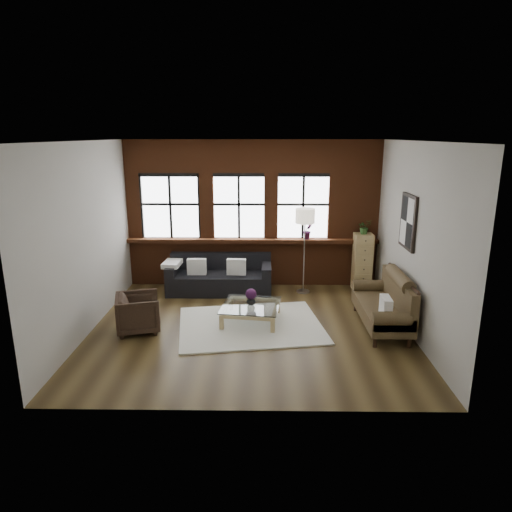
{
  "coord_description": "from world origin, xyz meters",
  "views": [
    {
      "loc": [
        0.22,
        -7.44,
        3.3
      ],
      "look_at": [
        0.1,
        0.6,
        1.15
      ],
      "focal_mm": 32.0,
      "sensor_mm": 36.0,
      "label": 1
    }
  ],
  "objects_px": {
    "floor_lamp": "(304,248)",
    "dark_sofa": "(220,274)",
    "vintage_settee": "(382,301)",
    "armchair": "(138,313)",
    "vase": "(251,300)",
    "drawer_chest": "(362,262)",
    "coffee_table": "(251,313)"
  },
  "relations": [
    {
      "from": "floor_lamp",
      "to": "coffee_table",
      "type": "bearing_deg",
      "value": -123.71
    },
    {
      "from": "armchair",
      "to": "coffee_table",
      "type": "relative_size",
      "value": 0.71
    },
    {
      "from": "vintage_settee",
      "to": "floor_lamp",
      "type": "distance_m",
      "value": 2.25
    },
    {
      "from": "drawer_chest",
      "to": "floor_lamp",
      "type": "relative_size",
      "value": 0.63
    },
    {
      "from": "armchair",
      "to": "vase",
      "type": "xyz_separation_m",
      "value": [
        1.93,
        0.42,
        0.08
      ]
    },
    {
      "from": "dark_sofa",
      "to": "coffee_table",
      "type": "distance_m",
      "value": 1.8
    },
    {
      "from": "coffee_table",
      "to": "vintage_settee",
      "type": "bearing_deg",
      "value": -5.29
    },
    {
      "from": "vintage_settee",
      "to": "armchair",
      "type": "height_order",
      "value": "vintage_settee"
    },
    {
      "from": "floor_lamp",
      "to": "dark_sofa",
      "type": "bearing_deg",
      "value": 179.71
    },
    {
      "from": "armchair",
      "to": "vintage_settee",
      "type": "bearing_deg",
      "value": -102.91
    },
    {
      "from": "dark_sofa",
      "to": "floor_lamp",
      "type": "height_order",
      "value": "floor_lamp"
    },
    {
      "from": "dark_sofa",
      "to": "floor_lamp",
      "type": "xyz_separation_m",
      "value": [
        1.8,
        -0.01,
        0.59
      ]
    },
    {
      "from": "armchair",
      "to": "drawer_chest",
      "type": "height_order",
      "value": "drawer_chest"
    },
    {
      "from": "vase",
      "to": "floor_lamp",
      "type": "relative_size",
      "value": 0.08
    },
    {
      "from": "dark_sofa",
      "to": "floor_lamp",
      "type": "distance_m",
      "value": 1.89
    },
    {
      "from": "vintage_settee",
      "to": "floor_lamp",
      "type": "bearing_deg",
      "value": 123.14
    },
    {
      "from": "dark_sofa",
      "to": "drawer_chest",
      "type": "distance_m",
      "value": 3.1
    },
    {
      "from": "vintage_settee",
      "to": "drawer_chest",
      "type": "height_order",
      "value": "drawer_chest"
    },
    {
      "from": "armchair",
      "to": "drawer_chest",
      "type": "bearing_deg",
      "value": -78.08
    },
    {
      "from": "drawer_chest",
      "to": "floor_lamp",
      "type": "bearing_deg",
      "value": -170.85
    },
    {
      "from": "vase",
      "to": "drawer_chest",
      "type": "xyz_separation_m",
      "value": [
        2.37,
        1.83,
        0.21
      ]
    },
    {
      "from": "floor_lamp",
      "to": "vintage_settee",
      "type": "bearing_deg",
      "value": -56.86
    },
    {
      "from": "dark_sofa",
      "to": "vase",
      "type": "xyz_separation_m",
      "value": [
        0.72,
        -1.64,
        0.01
      ]
    },
    {
      "from": "dark_sofa",
      "to": "vintage_settee",
      "type": "xyz_separation_m",
      "value": [
        3.0,
        -1.85,
        0.08
      ]
    },
    {
      "from": "dark_sofa",
      "to": "vase",
      "type": "height_order",
      "value": "dark_sofa"
    },
    {
      "from": "vase",
      "to": "coffee_table",
      "type": "bearing_deg",
      "value": -135.0
    },
    {
      "from": "armchair",
      "to": "vase",
      "type": "distance_m",
      "value": 1.98
    },
    {
      "from": "vase",
      "to": "drawer_chest",
      "type": "height_order",
      "value": "drawer_chest"
    },
    {
      "from": "armchair",
      "to": "floor_lamp",
      "type": "height_order",
      "value": "floor_lamp"
    },
    {
      "from": "coffee_table",
      "to": "dark_sofa",
      "type": "bearing_deg",
      "value": 113.66
    },
    {
      "from": "drawer_chest",
      "to": "vase",
      "type": "bearing_deg",
      "value": -142.26
    },
    {
      "from": "coffee_table",
      "to": "vase",
      "type": "bearing_deg",
      "value": 45.0
    }
  ]
}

